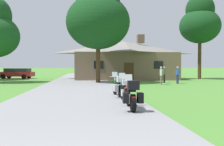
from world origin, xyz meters
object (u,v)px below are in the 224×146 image
at_px(tree_by_lodge_front, 98,14).
at_px(parked_red_suv_far_left, 17,73).
at_px(motorcycle_blue_second_in_row, 125,89).
at_px(bystander_white_shirt_by_tree, 161,75).
at_px(motorcycle_red_nearest_to_camera, 131,95).
at_px(motorcycle_green_farthest_in_row, 119,86).
at_px(tree_right_of_lodge, 200,21).
at_px(bystander_blue_shirt_near_lodge, 178,74).
at_px(bystander_olive_shirt_beside_signpost, 164,74).

distance_m(tree_by_lodge_front, parked_red_suv_far_left, 16.16).
relative_size(motorcycle_blue_second_in_row, bystander_white_shirt_by_tree, 1.25).
relative_size(tree_by_lodge_front, parked_red_suv_far_left, 2.28).
bearing_deg(parked_red_suv_far_left, motorcycle_red_nearest_to_camera, -148.30).
xyz_separation_m(motorcycle_green_farthest_in_row, parked_red_suv_far_left, (-11.14, 22.95, 0.17)).
bearing_deg(tree_right_of_lodge, motorcycle_blue_second_in_row, -121.56).
relative_size(bystander_blue_shirt_near_lodge, bystander_white_shirt_by_tree, 1.00).
xyz_separation_m(tree_right_of_lodge, parked_red_suv_far_left, (-24.25, 3.69, -6.77)).
xyz_separation_m(bystander_white_shirt_by_tree, tree_right_of_lodge, (8.05, 9.90, 6.62)).
relative_size(motorcycle_blue_second_in_row, motorcycle_green_farthest_in_row, 1.00).
height_order(bystander_olive_shirt_beside_signpost, bystander_white_shirt_by_tree, bystander_olive_shirt_beside_signpost).
bearing_deg(tree_right_of_lodge, motorcycle_green_farthest_in_row, -124.25).
bearing_deg(tree_by_lodge_front, motorcycle_green_farthest_in_row, -87.51).
height_order(motorcycle_green_farthest_in_row, tree_by_lodge_front, tree_by_lodge_front).
height_order(motorcycle_blue_second_in_row, bystander_blue_shirt_near_lodge, bystander_blue_shirt_near_lodge).
bearing_deg(motorcycle_green_farthest_in_row, motorcycle_red_nearest_to_camera, -97.05).
xyz_separation_m(bystander_olive_shirt_beside_signpost, bystander_white_shirt_by_tree, (-1.09, -2.58, -0.02)).
xyz_separation_m(bystander_blue_shirt_near_lodge, tree_by_lodge_front, (-7.63, 1.69, 5.93)).
xyz_separation_m(motorcycle_green_farthest_in_row, tree_right_of_lodge, (13.11, 19.26, 6.94)).
relative_size(motorcycle_red_nearest_to_camera, bystander_olive_shirt_beside_signpost, 1.24).
xyz_separation_m(tree_by_lodge_front, parked_red_suv_far_left, (-10.60, 10.57, -6.09)).
bearing_deg(bystander_olive_shirt_beside_signpost, tree_right_of_lodge, 162.27).
height_order(motorcycle_green_farthest_in_row, parked_red_suv_far_left, parked_red_suv_far_left).
xyz_separation_m(motorcycle_green_farthest_in_row, bystander_olive_shirt_beside_signpost, (6.15, 11.94, 0.34)).
bearing_deg(motorcycle_red_nearest_to_camera, tree_by_lodge_front, 94.17).
bearing_deg(parked_red_suv_far_left, tree_by_lodge_front, -125.17).
xyz_separation_m(motorcycle_green_farthest_in_row, bystander_blue_shirt_near_lodge, (7.09, 10.69, 0.32)).
xyz_separation_m(motorcycle_blue_second_in_row, bystander_blue_shirt_near_lodge, (7.06, 12.72, 0.31)).
bearing_deg(bystander_blue_shirt_near_lodge, parked_red_suv_far_left, 47.48).
height_order(motorcycle_green_farthest_in_row, bystander_white_shirt_by_tree, bystander_white_shirt_by_tree).
bearing_deg(motorcycle_red_nearest_to_camera, parked_red_suv_far_left, 114.57).
distance_m(motorcycle_red_nearest_to_camera, bystander_olive_shirt_beside_signpost, 17.57).
height_order(bystander_blue_shirt_near_lodge, tree_right_of_lodge, tree_right_of_lodge).
bearing_deg(tree_by_lodge_front, tree_right_of_lodge, 26.75).
distance_m(bystander_blue_shirt_near_lodge, parked_red_suv_far_left, 21.97).
relative_size(bystander_white_shirt_by_tree, parked_red_suv_far_left, 0.34).
xyz_separation_m(motorcycle_green_farthest_in_row, tree_by_lodge_front, (-0.54, 12.38, 6.25)).
bearing_deg(motorcycle_red_nearest_to_camera, motorcycle_blue_second_in_row, 89.83).
bearing_deg(bystander_blue_shirt_near_lodge, motorcycle_red_nearest_to_camera, 146.09).
xyz_separation_m(motorcycle_green_farthest_in_row, bystander_white_shirt_by_tree, (5.07, 9.36, 0.32)).
relative_size(motorcycle_green_farthest_in_row, bystander_white_shirt_by_tree, 1.25).
distance_m(motorcycle_blue_second_in_row, motorcycle_green_farthest_in_row, 2.03).
height_order(motorcycle_green_farthest_in_row, tree_right_of_lodge, tree_right_of_lodge).
height_order(tree_by_lodge_front, parked_red_suv_far_left, tree_by_lodge_front).
bearing_deg(motorcycle_red_nearest_to_camera, bystander_olive_shirt_beside_signpost, 71.82).
xyz_separation_m(bystander_blue_shirt_near_lodge, parked_red_suv_far_left, (-18.23, 12.26, -0.15)).
bearing_deg(bystander_white_shirt_by_tree, tree_by_lodge_front, -104.84).
height_order(motorcycle_red_nearest_to_camera, tree_by_lodge_front, tree_by_lodge_front).
distance_m(bystander_olive_shirt_beside_signpost, tree_right_of_lodge, 12.06).
xyz_separation_m(bystander_blue_shirt_near_lodge, tree_right_of_lodge, (6.02, 8.57, 6.62)).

